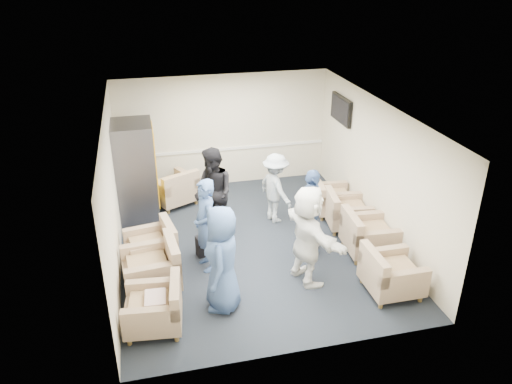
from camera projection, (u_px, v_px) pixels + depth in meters
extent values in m
plane|color=black|center=(252.00, 244.00, 9.78)|extent=(6.00, 6.00, 0.00)
plane|color=white|center=(252.00, 111.00, 8.62)|extent=(6.00, 6.00, 0.00)
cube|color=beige|center=(223.00, 131.00, 11.83)|extent=(5.00, 0.02, 2.70)
cube|color=beige|center=(303.00, 273.00, 6.57)|extent=(5.00, 0.02, 2.70)
cube|color=beige|center=(112.00, 196.00, 8.67)|extent=(0.02, 6.00, 2.70)
cube|color=beige|center=(377.00, 169.00, 9.73)|extent=(0.02, 6.00, 2.70)
cube|color=silver|center=(224.00, 149.00, 12.01)|extent=(4.98, 0.04, 0.06)
cube|color=black|center=(341.00, 109.00, 10.99)|extent=(0.07, 1.00, 0.58)
cube|color=black|center=(340.00, 110.00, 10.98)|extent=(0.01, 0.92, 0.50)
cube|color=#53535B|center=(342.00, 116.00, 11.06)|extent=(0.04, 0.10, 0.25)
cube|color=#93785F|center=(154.00, 313.00, 7.51)|extent=(0.93, 0.93, 0.28)
cube|color=#957752|center=(152.00, 303.00, 7.43)|extent=(0.64, 0.61, 0.10)
cube|color=#93785F|center=(175.00, 294.00, 7.40)|extent=(0.23, 0.85, 0.40)
cube|color=#93785F|center=(151.00, 273.00, 8.41)|extent=(0.98, 0.98, 0.30)
cube|color=#957752|center=(150.00, 263.00, 8.32)|extent=(0.68, 0.64, 0.11)
cube|color=#93785F|center=(172.00, 251.00, 8.36)|extent=(0.23, 0.92, 0.43)
cube|color=#93785F|center=(151.00, 252.00, 9.06)|extent=(0.97, 0.97, 0.28)
cube|color=#957752|center=(150.00, 243.00, 8.98)|extent=(0.67, 0.63, 0.10)
cube|color=#93785F|center=(169.00, 232.00, 9.05)|extent=(0.28, 0.85, 0.39)
cube|color=#93785F|center=(392.00, 278.00, 8.30)|extent=(0.87, 0.87, 0.29)
cube|color=#957752|center=(393.00, 269.00, 8.22)|extent=(0.60, 0.56, 0.10)
cube|color=#93785F|center=(374.00, 264.00, 8.08)|extent=(0.14, 0.87, 0.41)
cube|color=#93785F|center=(369.00, 240.00, 9.42)|extent=(0.95, 0.95, 0.29)
cube|color=#957752|center=(370.00, 230.00, 9.33)|extent=(0.65, 0.62, 0.10)
cube|color=#93785F|center=(352.00, 225.00, 9.20)|extent=(0.20, 0.90, 0.42)
cube|color=#93785F|center=(347.00, 216.00, 10.32)|extent=(0.94, 0.94, 0.27)
cube|color=#957752|center=(348.00, 208.00, 10.24)|extent=(0.65, 0.61, 0.10)
cube|color=#93785F|center=(332.00, 202.00, 10.14)|extent=(0.25, 0.85, 0.39)
cube|color=#93785F|center=(333.00, 203.00, 10.88)|extent=(0.86, 0.86, 0.26)
cube|color=#957752|center=(333.00, 195.00, 10.81)|extent=(0.60, 0.56, 0.09)
cube|color=#93785F|center=(319.00, 190.00, 10.70)|extent=(0.20, 0.80, 0.37)
cube|color=#93785F|center=(173.00, 192.00, 11.29)|extent=(1.19, 1.19, 0.29)
cube|color=#957752|center=(173.00, 184.00, 11.20)|extent=(0.79, 0.81, 0.11)
cube|color=#93785F|center=(181.00, 183.00, 10.88)|extent=(0.87, 0.52, 0.42)
cube|color=#53535B|center=(135.00, 171.00, 10.43)|extent=(0.83, 0.99, 2.09)
cube|color=orange|center=(155.00, 164.00, 10.47)|extent=(0.02, 0.84, 1.67)
cube|color=black|center=(159.00, 202.00, 10.85)|extent=(0.02, 0.50, 0.13)
cube|color=black|center=(204.00, 246.00, 9.36)|extent=(0.31, 0.25, 0.40)
sphere|color=black|center=(204.00, 238.00, 9.28)|extent=(0.20, 0.20, 0.20)
cube|color=beige|center=(155.00, 300.00, 7.41)|extent=(0.33, 0.43, 0.12)
imported|color=#3A558B|center=(222.00, 259.00, 7.71)|extent=(0.78, 0.99, 1.77)
imported|color=#3A558B|center=(205.00, 225.00, 8.71)|extent=(0.53, 0.70, 1.72)
imported|color=black|center=(213.00, 193.00, 9.81)|extent=(0.95, 1.07, 1.81)
imported|color=silver|center=(275.00, 188.00, 10.36)|extent=(0.85, 1.10, 1.50)
imported|color=#3A558B|center=(311.00, 212.00, 9.25)|extent=(0.72, 1.05, 1.66)
imported|color=white|center=(308.00, 235.00, 8.35)|extent=(0.88, 1.73, 1.79)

